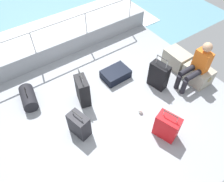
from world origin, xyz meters
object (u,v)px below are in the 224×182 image
suitcase_2 (167,126)px  duffel_bag (28,98)px  paper_cup (140,111)px  suitcase_1 (116,74)px  suitcase_0 (79,125)px  suitcase_4 (83,91)px  passenger_seated (197,65)px  suitcase_3 (159,76)px  cargo_crate_0 (177,59)px  cargo_crate_1 (198,74)px

suitcase_2 → duffel_bag: bearing=-140.5°
paper_cup → suitcase_1: bearing=171.4°
suitcase_0 → suitcase_4: size_ratio=0.73×
passenger_seated → suitcase_3: bearing=-120.6°
cargo_crate_0 → duffel_bag: size_ratio=1.00×
paper_cup → passenger_seated: bearing=89.0°
suitcase_2 → duffel_bag: 2.89m
suitcase_0 → suitcase_2: size_ratio=0.89×
suitcase_2 → cargo_crate_1: bearing=111.6°
suitcase_0 → suitcase_2: suitcase_2 is taller
paper_cup → suitcase_0: bearing=-103.8°
paper_cup → suitcase_4: bearing=-139.6°
suitcase_2 → paper_cup: size_ratio=6.78×
cargo_crate_0 → suitcase_1: (-0.50, -1.48, -0.09)m
cargo_crate_0 → paper_cup: 1.77m
passenger_seated → suitcase_3: 0.83m
suitcase_0 → cargo_crate_0: bearing=96.3°
cargo_crate_0 → cargo_crate_1: cargo_crate_0 is taller
suitcase_2 → suitcase_4: size_ratio=0.82×
passenger_seated → suitcase_2: 1.59m
cargo_crate_1 → suitcase_2: size_ratio=0.94×
suitcase_0 → suitcase_1: bearing=120.0°
passenger_seated → suitcase_0: bearing=-96.9°
cargo_crate_1 → passenger_seated: passenger_seated is taller
cargo_crate_1 → suitcase_0: size_ratio=1.06×
suitcase_1 → suitcase_4: size_ratio=0.77×
passenger_seated → suitcase_2: (0.64, -1.42, -0.30)m
cargo_crate_0 → suitcase_4: size_ratio=0.76×
passenger_seated → suitcase_0: size_ratio=1.81×
paper_cup → cargo_crate_0: bearing=110.8°
passenger_seated → suitcase_2: size_ratio=1.61×
passenger_seated → cargo_crate_0: bearing=165.4°
cargo_crate_0 → suitcase_1: 1.56m
cargo_crate_1 → paper_cup: bearing=-90.9°
cargo_crate_0 → passenger_seated: passenger_seated is taller
cargo_crate_0 → suitcase_1: size_ratio=0.99×
suitcase_0 → duffel_bag: (-1.26, -0.53, -0.10)m
suitcase_2 → paper_cup: suitcase_2 is taller
cargo_crate_1 → paper_cup: 1.67m
suitcase_1 → suitcase_3: size_ratio=0.77×
suitcase_4 → suitcase_3: bearing=70.6°
suitcase_0 → suitcase_2: 1.62m
suitcase_0 → suitcase_3: bearing=92.0°
suitcase_0 → paper_cup: (0.31, 1.25, -0.20)m
cargo_crate_1 → duffel_bag: duffel_bag is taller
suitcase_2 → suitcase_3: 1.28m
cargo_crate_0 → suitcase_3: 0.89m
cargo_crate_0 → suitcase_3: (0.25, -0.85, 0.11)m
suitcase_1 → passenger_seated: bearing=48.7°
paper_cup → duffel_bag: bearing=-131.3°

